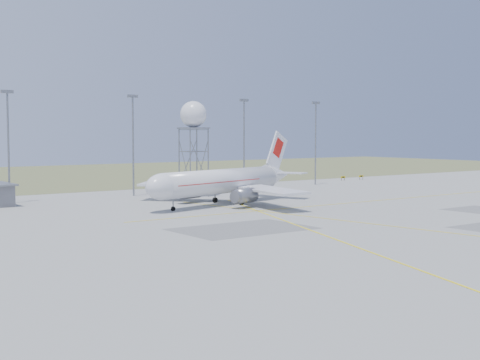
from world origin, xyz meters
TOP-DOWN VIEW (x-y plane):
  - ground at (0.00, 0.00)m, footprint 400.00×400.00m
  - grass_strip at (0.00, 140.00)m, footprint 400.00×120.00m
  - mast_a at (-35.00, 66.00)m, footprint 2.20×0.50m
  - mast_b at (-10.00, 66.00)m, footprint 2.20×0.50m
  - mast_c at (18.00, 66.00)m, footprint 2.20×0.50m
  - mast_d at (40.00, 66.00)m, footprint 2.20×0.50m
  - taxi_sign_near at (55.60, 72.00)m, footprint 1.60×0.17m
  - taxi_sign_far at (62.60, 72.00)m, footprint 1.60×0.17m
  - airliner_main at (-4.89, 41.53)m, footprint 38.30×36.37m
  - radar_tower at (-0.94, 57.45)m, footprint 5.29×5.29m

SIDE VIEW (x-z plane):
  - ground at x=0.00m, z-range 0.00..0.00m
  - grass_strip at x=0.00m, z-range 0.00..0.03m
  - taxi_sign_near at x=55.60m, z-range 0.29..1.49m
  - taxi_sign_far at x=62.60m, z-range 0.29..1.49m
  - airliner_main at x=-4.89m, z-range -2.56..10.65m
  - radar_tower at x=-0.94m, z-range 1.17..20.32m
  - mast_a at x=-35.00m, z-range 1.82..22.32m
  - mast_b at x=-10.00m, z-range 1.82..22.32m
  - mast_c at x=18.00m, z-range 1.82..22.32m
  - mast_d at x=40.00m, z-range 1.82..22.32m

